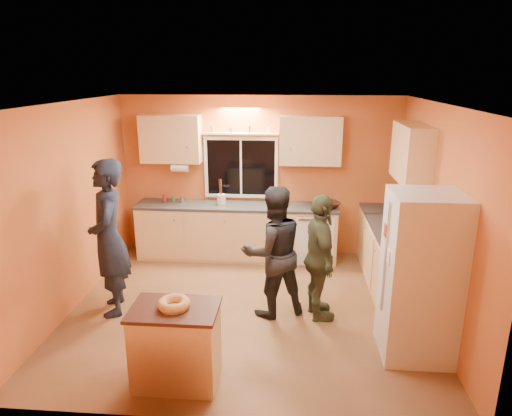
# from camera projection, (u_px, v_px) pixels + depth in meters

# --- Properties ---
(ground) EXTENTS (4.50, 4.50, 0.00)m
(ground) POSITION_uv_depth(u_px,v_px,m) (248.00, 308.00, 5.92)
(ground) COLOR brown
(ground) RESTS_ON ground
(room_shell) EXTENTS (4.54, 4.04, 2.61)m
(room_shell) POSITION_uv_depth(u_px,v_px,m) (260.00, 180.00, 5.84)
(room_shell) COLOR #D96537
(room_shell) RESTS_ON ground
(back_counter) EXTENTS (4.23, 0.62, 0.90)m
(back_counter) POSITION_uv_depth(u_px,v_px,m) (259.00, 232.00, 7.41)
(back_counter) COLOR tan
(back_counter) RESTS_ON ground
(right_counter) EXTENTS (0.62, 1.84, 0.90)m
(right_counter) POSITION_uv_depth(u_px,v_px,m) (396.00, 266.00, 6.12)
(right_counter) COLOR tan
(right_counter) RESTS_ON ground
(refrigerator) EXTENTS (0.72, 0.70, 1.80)m
(refrigerator) POSITION_uv_depth(u_px,v_px,m) (420.00, 277.00, 4.75)
(refrigerator) COLOR silver
(refrigerator) RESTS_ON ground
(island) EXTENTS (0.84, 0.57, 0.81)m
(island) POSITION_uv_depth(u_px,v_px,m) (176.00, 344.00, 4.42)
(island) COLOR tan
(island) RESTS_ON ground
(bundt_pastry) EXTENTS (0.31, 0.31, 0.09)m
(bundt_pastry) POSITION_uv_depth(u_px,v_px,m) (174.00, 303.00, 4.30)
(bundt_pastry) COLOR tan
(bundt_pastry) RESTS_ON island
(person_left) EXTENTS (0.68, 0.83, 1.97)m
(person_left) POSITION_uv_depth(u_px,v_px,m) (109.00, 238.00, 5.61)
(person_left) COLOR black
(person_left) RESTS_ON ground
(person_center) EXTENTS (0.99, 0.90, 1.66)m
(person_center) POSITION_uv_depth(u_px,v_px,m) (273.00, 252.00, 5.58)
(person_center) COLOR black
(person_center) RESTS_ON ground
(person_right) EXTENTS (0.56, 0.98, 1.58)m
(person_right) POSITION_uv_depth(u_px,v_px,m) (320.00, 258.00, 5.50)
(person_right) COLOR #393C26
(person_right) RESTS_ON ground
(mixing_bowl) EXTENTS (0.49, 0.49, 0.09)m
(mixing_bowl) POSITION_uv_depth(u_px,v_px,m) (328.00, 205.00, 7.16)
(mixing_bowl) COLOR black
(mixing_bowl) RESTS_ON back_counter
(utensil_crock) EXTENTS (0.14, 0.14, 0.17)m
(utensil_crock) POSITION_uv_depth(u_px,v_px,m) (221.00, 200.00, 7.29)
(utensil_crock) COLOR beige
(utensil_crock) RESTS_ON back_counter
(potted_plant) EXTENTS (0.36, 0.34, 0.33)m
(potted_plant) POSITION_uv_depth(u_px,v_px,m) (407.00, 238.00, 5.37)
(potted_plant) COLOR gray
(potted_plant) RESTS_ON right_counter
(red_box) EXTENTS (0.18, 0.15, 0.07)m
(red_box) POSITION_uv_depth(u_px,v_px,m) (392.00, 218.00, 6.55)
(red_box) COLOR #AE1E1A
(red_box) RESTS_ON right_counter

